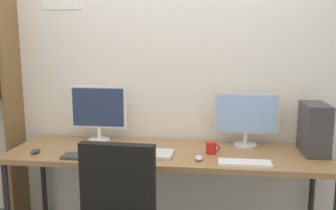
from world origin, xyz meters
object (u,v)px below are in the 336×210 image
at_px(mouse_right_side, 199,158).
at_px(laptop_closed, 151,154).
at_px(pc_tower, 314,129).
at_px(keyboard_right, 245,163).
at_px(coffee_mug, 211,148).
at_px(mouse_left_side, 36,151).
at_px(monitor_left, 99,111).
at_px(keyboard_left, 86,157).
at_px(desk, 167,157).
at_px(monitor_right, 246,117).

relative_size(mouse_right_side, laptop_closed, 0.30).
bearing_deg(laptop_closed, pc_tower, 12.55).
height_order(keyboard_right, mouse_right_side, mouse_right_side).
relative_size(laptop_closed, coffee_mug, 3.02).
distance_m(keyboard_right, mouse_left_side, 1.53).
bearing_deg(monitor_left, keyboard_left, -84.83).
distance_m(keyboard_left, coffee_mug, 0.92).
xyz_separation_m(pc_tower, mouse_left_side, (-2.06, -0.27, -0.17)).
relative_size(monitor_left, keyboard_left, 1.39).
height_order(monitor_left, keyboard_left, monitor_left).
height_order(desk, keyboard_right, keyboard_right).
relative_size(desk, mouse_right_side, 25.16).
distance_m(mouse_right_side, laptop_closed, 0.36).
xyz_separation_m(desk, mouse_right_side, (0.25, -0.17, 0.06)).
xyz_separation_m(monitor_left, monitor_right, (1.20, -0.00, -0.02)).
xyz_separation_m(desk, monitor_left, (-0.60, 0.21, 0.31)).
distance_m(desk, keyboard_left, 0.61).
bearing_deg(mouse_left_side, pc_tower, 7.42).
xyz_separation_m(mouse_left_side, laptop_closed, (0.87, 0.06, -0.00)).
bearing_deg(desk, keyboard_left, -157.67).
height_order(keyboard_left, laptop_closed, laptop_closed).
xyz_separation_m(monitor_right, pc_tower, (0.49, -0.11, -0.05)).
xyz_separation_m(desk, monitor_right, (0.60, 0.21, 0.29)).
bearing_deg(coffee_mug, keyboard_right, -43.42).
bearing_deg(pc_tower, monitor_right, 167.03).
relative_size(mouse_left_side, coffee_mug, 0.91).
relative_size(monitor_right, pc_tower, 1.33).
relative_size(desk, keyboard_left, 7.15).
distance_m(monitor_left, mouse_left_side, 0.59).
bearing_deg(coffee_mug, laptop_closed, -168.11).
height_order(monitor_left, monitor_right, monitor_left).
distance_m(laptop_closed, coffee_mug, 0.45).
bearing_deg(keyboard_left, desk, 22.33).
height_order(keyboard_left, keyboard_right, same).
xyz_separation_m(pc_tower, keyboard_right, (-0.53, -0.33, -0.18)).
xyz_separation_m(monitor_left, mouse_right_side, (0.85, -0.39, -0.24)).
relative_size(monitor_right, mouse_left_side, 5.20).
bearing_deg(desk, keyboard_right, -22.33).
relative_size(desk, coffee_mug, 22.79).
xyz_separation_m(monitor_left, laptop_closed, (0.49, -0.32, -0.25)).
height_order(monitor_left, pc_tower, monitor_left).
bearing_deg(monitor_left, desk, -19.48).
xyz_separation_m(keyboard_left, laptop_closed, (0.45, 0.12, 0.00)).
xyz_separation_m(monitor_left, keyboard_left, (0.04, -0.44, -0.25)).
bearing_deg(monitor_right, mouse_right_side, -132.24).
distance_m(monitor_right, coffee_mug, 0.40).
xyz_separation_m(desk, mouse_left_side, (-0.97, -0.17, 0.06)).
xyz_separation_m(desk, keyboard_left, (-0.56, -0.23, 0.06)).
bearing_deg(keyboard_right, monitor_left, 159.13).
height_order(pc_tower, laptop_closed, pc_tower).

